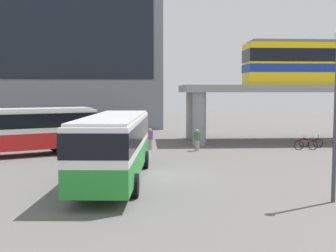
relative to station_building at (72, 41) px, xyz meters
The scene contains 10 objects.
ground_plane 25.27m from the station_building, 66.25° to the right, with size 120.00×120.00×0.00m, color #605E5B.
station_building is the anchor object (origin of this frame).
elevated_platform 31.29m from the station_building, 33.04° to the right, with size 27.24×6.63×4.90m.
bus_main 34.39m from the station_building, 77.17° to the right, with size 3.34×11.19×3.22m.
bus_secondary 25.71m from the station_building, 89.97° to the right, with size 11.05×7.09×3.22m.
bicycle_black 31.90m from the station_building, 43.64° to the right, with size 1.72×0.61×1.04m.
bicycle_red 32.16m from the station_building, 46.57° to the right, with size 1.79×0.20×1.04m.
pedestrian_at_kerb 27.45m from the station_building, 60.26° to the right, with size 0.45×0.48×1.61m.
pedestrian_walking_across 25.28m from the station_building, 66.55° to the right, with size 0.41×0.47×1.62m.
lamp_post 40.81m from the station_building, 66.14° to the right, with size 0.36×0.36×6.75m.
Camera 1 is at (-0.44, -21.74, 4.39)m, focal length 44.82 mm.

